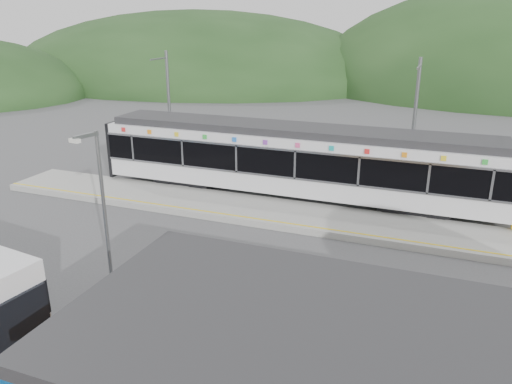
% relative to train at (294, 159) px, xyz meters
% --- Properties ---
extents(ground, '(120.00, 120.00, 0.00)m').
position_rel_train_xyz_m(ground, '(-1.59, -6.00, -2.06)').
color(ground, '#4C4C4F').
rests_on(ground, ground).
extents(hills, '(146.00, 149.00, 26.00)m').
position_rel_train_xyz_m(hills, '(4.60, -0.71, -2.06)').
color(hills, '#1E3D19').
rests_on(hills, ground).
extents(platform, '(26.00, 3.20, 0.30)m').
position_rel_train_xyz_m(platform, '(-1.59, -2.70, -1.91)').
color(platform, '#9E9E99').
rests_on(platform, ground).
extents(yellow_line, '(26.00, 0.10, 0.01)m').
position_rel_train_xyz_m(yellow_line, '(-1.59, -4.00, -1.76)').
color(yellow_line, yellow).
rests_on(yellow_line, platform).
extents(train, '(20.44, 3.01, 3.74)m').
position_rel_train_xyz_m(train, '(0.00, 0.00, 0.00)').
color(train, black).
rests_on(train, ground).
extents(catenary_mast_west, '(0.18, 1.80, 7.00)m').
position_rel_train_xyz_m(catenary_mast_west, '(-8.59, 2.56, 1.58)').
color(catenary_mast_west, slate).
rests_on(catenary_mast_west, ground).
extents(catenary_mast_east, '(0.18, 1.80, 7.00)m').
position_rel_train_xyz_m(catenary_mast_east, '(5.41, 2.56, 1.58)').
color(catenary_mast_east, slate).
rests_on(catenary_mast_east, ground).
extents(station_shelter, '(9.20, 6.20, 3.00)m').
position_rel_train_xyz_m(station_shelter, '(4.40, -15.00, -0.51)').
color(station_shelter, '#966741').
rests_on(station_shelter, ground).
extents(lamp_post, '(0.38, 1.00, 5.44)m').
position_rel_train_xyz_m(lamp_post, '(-3.31, -10.83, 1.20)').
color(lamp_post, slate).
rests_on(lamp_post, ground).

